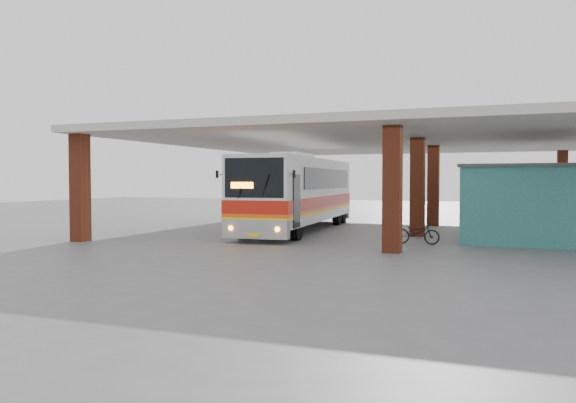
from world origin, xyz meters
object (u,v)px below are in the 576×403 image
at_px(pedestrian, 396,230).
at_px(red_chair, 471,223).
at_px(motorcycle, 417,232).
at_px(coach_bus, 299,193).

height_order(pedestrian, red_chair, pedestrian).
distance_m(motorcycle, red_chair, 6.93).
bearing_deg(coach_bus, motorcycle, -36.16).
bearing_deg(red_chair, motorcycle, -117.14).
xyz_separation_m(motorcycle, red_chair, (1.67, 6.73, -0.06)).
height_order(motorcycle, red_chair, motorcycle).
distance_m(coach_bus, red_chair, 8.59).
xyz_separation_m(coach_bus, pedestrian, (5.94, -6.45, -1.12)).
relative_size(coach_bus, motorcycle, 7.50).
bearing_deg(red_chair, coach_bus, -174.00).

